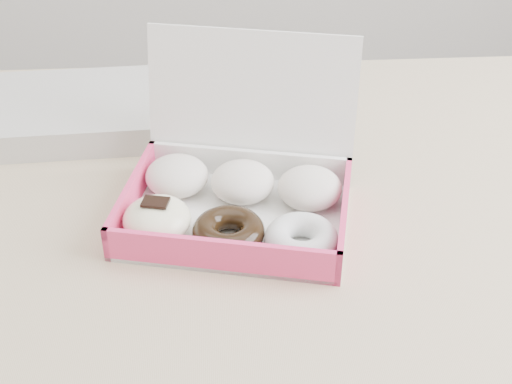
{
  "coord_description": "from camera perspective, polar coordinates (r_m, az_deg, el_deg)",
  "views": [
    {
      "loc": [
        0.02,
        -0.8,
        1.3
      ],
      "look_at": [
        0.07,
        -0.06,
        0.78
      ],
      "focal_mm": 50.0,
      "sensor_mm": 36.0,
      "label": 1
    }
  ],
  "objects": [
    {
      "name": "newspapers",
      "position": [
        1.14,
        -14.31,
        6.27
      ],
      "size": [
        0.28,
        0.23,
        0.04
      ],
      "primitive_type": "cube",
      "rotation": [
        0.0,
        0.0,
        0.05
      ],
      "color": "silver",
      "rests_on": "table"
    },
    {
      "name": "table",
      "position": [
        1.01,
        -4.13,
        -3.47
      ],
      "size": [
        1.2,
        0.8,
        0.75
      ],
      "color": "tan",
      "rests_on": "ground"
    },
    {
      "name": "donut_box",
      "position": [
        0.9,
        -1.62,
        -0.08
      ],
      "size": [
        0.32,
        0.3,
        0.2
      ],
      "rotation": [
        0.0,
        0.0,
        -0.23
      ],
      "color": "white",
      "rests_on": "table"
    }
  ]
}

